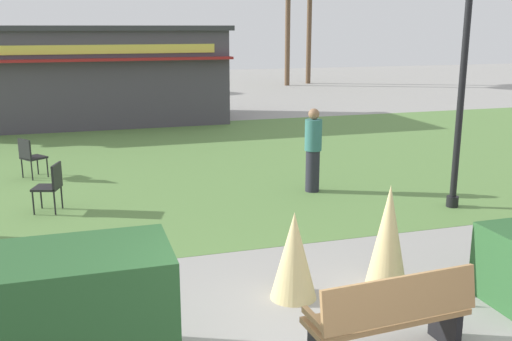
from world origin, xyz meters
TOP-DOWN VIEW (x-y plane):
  - lawn_patch at (0.00, 9.72)m, footprint 36.00×12.00m
  - park_bench at (0.79, 0.47)m, footprint 1.73×0.64m
  - hedge_left at (-2.24, 1.05)m, footprint 1.90×1.10m
  - ornamental_grass_behind_left at (0.37, 2.07)m, footprint 0.58×0.58m
  - ornamental_grass_behind_right at (1.60, 1.98)m, footprint 0.54×0.54m
  - lamppost_mid at (4.50, 4.71)m, footprint 0.36×0.36m
  - food_kiosk at (-2.20, 16.91)m, footprint 10.55×4.32m
  - cafe_chair_west at (-2.57, 6.56)m, footprint 0.55×0.55m
  - cafe_chair_center at (-3.10, 9.22)m, footprint 0.61×0.61m
  - person_strolling at (2.41, 6.44)m, footprint 0.34×0.34m
  - parked_car_center_slot at (-0.17, 23.66)m, footprint 4.31×2.27m

SIDE VIEW (x-z plane):
  - lawn_patch at x=0.00m, z-range 0.00..0.01m
  - park_bench at x=0.79m, z-range 0.01..0.96m
  - cafe_chair_west at x=-2.57m, z-range 0.08..0.97m
  - cafe_chair_center at x=-3.10m, z-range 0.08..0.97m
  - ornamental_grass_behind_left at x=0.37m, z-range 0.00..1.10m
  - hedge_left at x=-2.24m, z-range 0.00..1.28m
  - parked_car_center_slot at x=-0.17m, z-range 0.04..1.24m
  - ornamental_grass_behind_right at x=1.60m, z-range 0.00..1.37m
  - person_strolling at x=2.41m, z-range 0.02..1.71m
  - food_kiosk at x=-2.20m, z-range 0.01..3.29m
  - lamppost_mid at x=4.50m, z-range 0.56..5.04m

